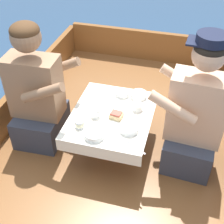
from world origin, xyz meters
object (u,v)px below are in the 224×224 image
Objects in this scene: person_starboard at (195,117)px; coffee_cup_starboard at (96,113)px; sandwich at (116,115)px; coffee_cup_port at (138,107)px; tin_can at (80,124)px; person_port at (37,96)px.

coffee_cup_starboard is (-0.72, -0.09, -0.05)m from person_starboard.
coffee_cup_starboard is at bearing -173.86° from sandwich.
tin_can is (-0.36, -0.31, -0.00)m from coffee_cup_port.
coffee_cup_starboard is at bearing 62.18° from tin_can.
person_starboard is 0.72m from coffee_cup_starboard.
sandwich is 0.98× the size of coffee_cup_port.
coffee_cup_port is at bearing 48.01° from sandwich.
tin_can is (-0.23, -0.16, -0.00)m from sandwich.
person_starboard reaches higher than coffee_cup_port.
person_starboard reaches higher than person_port.
person_port is 0.80m from coffee_cup_port.
coffee_cup_port is 0.48m from tin_can.
person_starboard is at bearing 6.89° from coffee_cup_starboard.
coffee_cup_starboard reaches higher than coffee_cup_port.
coffee_cup_port is 0.33m from coffee_cup_starboard.
person_port reaches higher than coffee_cup_starboard.
coffee_cup_port is (0.13, 0.15, -0.00)m from sandwich.
sandwich is 0.16m from coffee_cup_starboard.
person_port is 0.96× the size of person_starboard.
coffee_cup_port is at bearing 29.79° from coffee_cup_starboard.
coffee_cup_starboard reaches higher than sandwich.
sandwich is 1.52× the size of tin_can.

